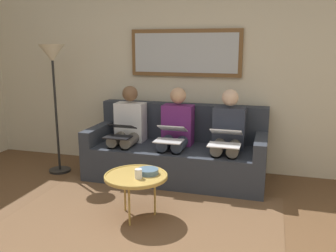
{
  "coord_description": "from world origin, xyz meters",
  "views": [
    {
      "loc": [
        -1.12,
        2.15,
        1.65
      ],
      "look_at": [
        0.0,
        -1.7,
        0.75
      ],
      "focal_mm": 38.68,
      "sensor_mm": 36.0,
      "label": 1
    }
  ],
  "objects": [
    {
      "name": "laptop_black",
      "position": [
        0.64,
        -1.81,
        0.62
      ],
      "size": [
        0.32,
        0.34,
        0.15
      ],
      "color": "black"
    },
    {
      "name": "couch",
      "position": [
        0.0,
        -2.12,
        0.31
      ],
      "size": [
        2.2,
        0.9,
        0.9
      ],
      "color": "#2D333D",
      "rests_on": "ground_plane"
    },
    {
      "name": "bowl",
      "position": [
        -0.01,
        -0.97,
        0.46
      ],
      "size": [
        0.2,
        0.2,
        0.05
      ],
      "primitive_type": "cylinder",
      "color": "slate",
      "rests_on": "coffee_table"
    },
    {
      "name": "area_rug",
      "position": [
        0.0,
        -0.85,
        0.0
      ],
      "size": [
        2.6,
        1.8,
        0.01
      ],
      "primitive_type": "cube",
      "color": "brown",
      "rests_on": "ground_plane"
    },
    {
      "name": "wall_rear",
      "position": [
        0.0,
        -2.6,
        1.3
      ],
      "size": [
        6.0,
        0.12,
        2.6
      ],
      "primitive_type": "cube",
      "color": "beige",
      "rests_on": "ground_plane"
    },
    {
      "name": "coffee_table",
      "position": [
        0.09,
        -0.9,
        0.42
      ],
      "size": [
        0.61,
        0.61,
        0.44
      ],
      "color": "tan",
      "rests_on": "ground_plane"
    },
    {
      "name": "framed_mirror",
      "position": [
        0.0,
        -2.51,
        1.55
      ],
      "size": [
        1.47,
        0.05,
        0.6
      ],
      "color": "brown"
    },
    {
      "name": "person_middle",
      "position": [
        0.0,
        -2.05,
        0.61
      ],
      "size": [
        0.38,
        0.58,
        1.14
      ],
      "color": "#66236B",
      "rests_on": "couch"
    },
    {
      "name": "laptop_silver",
      "position": [
        0.0,
        -1.82,
        0.63
      ],
      "size": [
        0.32,
        0.39,
        0.17
      ],
      "color": "silver"
    },
    {
      "name": "person_left",
      "position": [
        -0.64,
        -2.05,
        0.61
      ],
      "size": [
        0.38,
        0.58,
        1.14
      ],
      "color": "#2D3342",
      "rests_on": "couch"
    },
    {
      "name": "cup",
      "position": [
        0.04,
        -0.83,
        0.48
      ],
      "size": [
        0.07,
        0.07,
        0.09
      ],
      "primitive_type": "cylinder",
      "color": "silver",
      "rests_on": "coffee_table"
    },
    {
      "name": "person_right",
      "position": [
        0.64,
        -2.05,
        0.61
      ],
      "size": [
        0.38,
        0.58,
        1.14
      ],
      "color": "silver",
      "rests_on": "couch"
    },
    {
      "name": "laptop_white",
      "position": [
        -0.64,
        -1.82,
        0.63
      ],
      "size": [
        0.36,
        0.39,
        0.17
      ],
      "color": "white"
    },
    {
      "name": "standing_lamp",
      "position": [
        1.55,
        -1.85,
        1.37
      ],
      "size": [
        0.32,
        0.32,
        1.66
      ],
      "color": "black",
      "rests_on": "ground_plane"
    }
  ]
}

